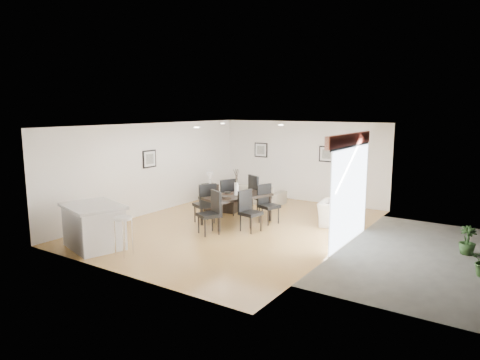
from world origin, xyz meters
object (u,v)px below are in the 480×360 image
Objects in this scene: dining_chair_wnear at (206,201)px; dining_chair_wfar at (226,195)px; kitchen_island at (94,226)px; bar_stool at (123,222)px; sofa at (254,193)px; dining_table at (237,198)px; armchair at (340,214)px; dining_chair_head at (212,210)px; dining_chair_foot at (257,193)px; side_table at (210,192)px; dining_chair_enear at (248,208)px; dining_chair_efar at (267,201)px; coffee_table at (223,204)px.

dining_chair_wnear is 1.00× the size of dining_chair_wfar.
dining_chair_wnear is 0.67× the size of kitchen_island.
dining_chair_wfar is at bearing 91.66° from bar_stool.
sofa is 1.00× the size of dining_table.
dining_chair_wnear is at bearing 20.57° from armchair.
armchair is 0.96× the size of dining_chair_head.
dining_chair_foot is at bearing 88.62° from kitchen_island.
dining_chair_wfar is at bearing -40.68° from side_table.
dining_chair_enear is 0.95m from dining_chair_head.
side_table is at bearing -107.71° from dining_chair_wfar.
dining_chair_wnear is (-3.19, -1.71, 0.29)m from armchair.
dining_chair_wfar reaches higher than dining_chair_efar.
dining_chair_wnear reaches higher than armchair.
kitchen_island is at bearing 9.36° from dining_chair_wnear.
kitchen_island is 1.01m from bar_stool.
dining_chair_foot reaches higher than dining_chair_wfar.
kitchen_island is at bearing 170.96° from dining_chair_efar.
dining_chair_efar is 4.59m from kitchen_island.
dining_chair_wnear reaches higher than dining_chair_wfar.
dining_chair_head is (0.04, -1.17, -0.10)m from dining_table.
dining_chair_foot reaches higher than kitchen_island.
bar_stool is at bearing 16.18° from kitchen_island.
sofa is 1.60m from coffee_table.
sofa is at bearing 75.35° from coffee_table.
armchair is 1.02× the size of coffee_table.
dining_table is 1.18m from dining_chair_head.
armchair is 2.00m from dining_chair_efar.
kitchen_island is at bearing -103.34° from coffee_table.
kitchen_island is (-1.53, -3.52, -0.20)m from dining_table.
sofa is at bearing 94.27° from bar_stool.
armchair is 0.99× the size of dining_chair_enear.
dining_chair_efar reaches higher than coffee_table.
dining_chair_foot is (-0.05, 1.17, -0.05)m from dining_table.
dining_chair_enear is at bearing 33.95° from armchair.
dining_chair_foot reaches higher than dining_chair_enear.
kitchen_island reaches higher than bar_stool.
kitchen_island reaches higher than dining_table.
dining_chair_head is at bearing 46.76° from dining_chair_wfar.
armchair reaches higher than side_table.
kitchen_island is (-2.20, -4.02, -0.09)m from dining_chair_efar.
dining_chair_efar is (0.67, 0.50, -0.11)m from dining_table.
bar_stool reaches higher than sofa.
coffee_table is at bearing -37.49° from side_table.
dining_chair_wfar is at bearing 112.59° from dining_chair_efar.
dining_chair_wnear is at bearing 98.75° from dining_chair_foot.
dining_chair_wfar is 1.93× the size of side_table.
dining_chair_foot reaches higher than dining_chair_head.
kitchen_island reaches higher than sofa.
kitchen_island is at bearing -96.76° from dining_chair_head.
dining_chair_efar is at bearing 166.04° from dining_chair_foot.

